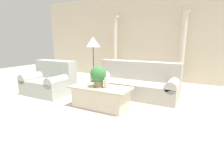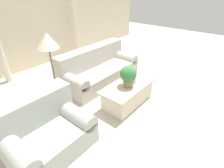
# 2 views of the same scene
# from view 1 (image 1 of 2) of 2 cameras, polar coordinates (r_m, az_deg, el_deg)

# --- Properties ---
(ground_plane) EXTENTS (16.00, 16.00, 0.00)m
(ground_plane) POSITION_cam_1_polar(r_m,az_deg,el_deg) (4.24, -0.02, -6.18)
(ground_plane) COLOR beige
(wall_back) EXTENTS (10.00, 0.06, 3.20)m
(wall_back) POSITION_cam_1_polar(r_m,az_deg,el_deg) (6.93, 12.60, 14.65)
(wall_back) COLOR beige
(wall_back) RESTS_ON ground_plane
(sofa_long) EXTENTS (2.25, 0.97, 0.91)m
(sofa_long) POSITION_cam_1_polar(r_m,az_deg,el_deg) (4.81, 7.91, 0.46)
(sofa_long) COLOR #B7B2A8
(sofa_long) RESTS_ON ground_plane
(loveseat) EXTENTS (1.28, 0.97, 0.91)m
(loveseat) POSITION_cam_1_polar(r_m,az_deg,el_deg) (5.27, -19.50, 1.02)
(loveseat) COLOR #AFB6AE
(loveseat) RESTS_ON ground_plane
(coffee_table) EXTENTS (1.35, 0.64, 0.48)m
(coffee_table) POSITION_cam_1_polar(r_m,az_deg,el_deg) (3.90, -3.68, -4.23)
(coffee_table) COLOR beige
(coffee_table) RESTS_ON ground_plane
(potted_plant) EXTENTS (0.35, 0.35, 0.46)m
(potted_plant) POSITION_cam_1_polar(r_m,az_deg,el_deg) (3.79, -4.51, 2.91)
(potted_plant) COLOR #937F60
(potted_plant) RESTS_ON coffee_table
(pillar_candle) EXTENTS (0.10, 0.10, 0.22)m
(pillar_candle) POSITION_cam_1_polar(r_m,az_deg,el_deg) (3.70, -1.90, 0.32)
(pillar_candle) COLOR silver
(pillar_candle) RESTS_ON coffee_table
(floor_lamp) EXTENTS (0.42, 0.42, 1.58)m
(floor_lamp) POSITION_cam_1_polar(r_m,az_deg,el_deg) (5.29, -6.20, 12.69)
(floor_lamp) COLOR brown
(floor_lamp) RESTS_ON ground_plane
(column_left) EXTENTS (0.24, 0.24, 2.42)m
(column_left) POSITION_cam_1_polar(r_m,az_deg,el_deg) (7.10, 0.92, 11.99)
(column_left) COLOR beige
(column_left) RESTS_ON ground_plane
(column_right) EXTENTS (0.24, 0.24, 2.42)m
(column_right) POSITION_cam_1_polar(r_m,az_deg,el_deg) (6.37, 22.01, 10.84)
(column_right) COLOR beige
(column_right) RESTS_ON ground_plane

